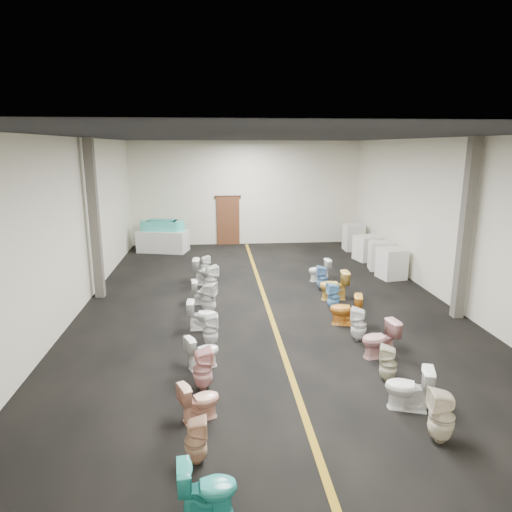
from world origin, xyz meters
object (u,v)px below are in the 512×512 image
object	(u,v)px
appliance_crate_b	(380,256)
toilet_left_6	(202,315)
bathtub	(162,226)
toilet_left_1	(196,441)
toilet_left_10	(206,271)
toilet_left_0	(208,488)
toilet_right_2	(388,364)
toilet_right_1	(409,388)
toilet_right_7	(334,285)
toilet_right_9	(319,270)
toilet_right_3	(380,339)
appliance_crate_d	(354,237)
toilet_left_8	(204,292)
toilet_right_8	(322,278)
toilet_right_5	(346,309)
toilet_right_4	(359,324)
toilet_right_0	(442,416)
appliance_crate_a	(392,264)
toilet_left_4	(203,351)
display_table	(163,241)
toilet_left_5	(210,330)
toilet_left_7	(209,299)
toilet_left_9	(211,280)
toilet_left_2	(200,400)
toilet_left_11	(205,266)
appliance_crate_c	(367,248)
toilet_right_6	(334,297)

from	to	relation	value
appliance_crate_b	toilet_left_6	world-z (taller)	appliance_crate_b
bathtub	toilet_left_1	world-z (taller)	bathtub
toilet_left_6	toilet_left_10	bearing A→B (deg)	1.15
appliance_crate_b	toilet_left_6	distance (m)	7.85
toilet_left_0	toilet_right_2	bearing A→B (deg)	-54.11
toilet_left_10	toilet_right_1	size ratio (longest dim) A/B	1.09
toilet_left_0	toilet_right_7	world-z (taller)	toilet_right_7
toilet_right_9	toilet_right_3	bearing A→B (deg)	-5.19
appliance_crate_d	toilet_left_8	size ratio (longest dim) A/B	1.63
toilet_right_8	toilet_right_5	bearing A→B (deg)	5.97
toilet_right_2	toilet_right_4	distance (m)	1.85
toilet_right_7	toilet_right_8	distance (m)	0.89
toilet_left_6	toilet_right_0	world-z (taller)	toilet_right_0
appliance_crate_a	toilet_left_10	xyz separation A→B (m)	(-6.09, -0.13, -0.08)
toilet_left_4	toilet_left_10	size ratio (longest dim) A/B	0.81
toilet_left_6	toilet_right_3	size ratio (longest dim) A/B	0.92
display_table	toilet_right_4	xyz separation A→B (m)	(5.31, -9.46, -0.05)
appliance_crate_d	toilet_left_5	xyz separation A→B (m)	(-5.93, -9.00, -0.18)
toilet_left_7	toilet_left_10	xyz separation A→B (m)	(-0.10, 2.72, -0.01)
toilet_left_9	toilet_right_5	xyz separation A→B (m)	(3.29, -2.73, -0.04)
display_table	toilet_right_4	distance (m)	10.85
toilet_left_4	toilet_right_5	bearing A→B (deg)	-83.94
toilet_right_2	appliance_crate_b	bearing A→B (deg)	-174.79
toilet_left_8	toilet_left_2	bearing A→B (deg)	174.12
toilet_left_8	appliance_crate_d	bearing A→B (deg)	-51.15
toilet_right_4	toilet_left_11	bearing A→B (deg)	-123.48
toilet_left_6	toilet_right_2	size ratio (longest dim) A/B	1.01
toilet_left_7	toilet_right_5	distance (m)	3.48
appliance_crate_d	toilet_right_3	xyz separation A→B (m)	(-2.45, -9.84, -0.16)
toilet_right_3	toilet_right_4	world-z (taller)	toilet_right_3
bathtub	toilet_left_4	bearing A→B (deg)	-70.11
toilet_left_4	toilet_left_9	world-z (taller)	toilet_left_9
display_table	bathtub	distance (m)	0.63
toilet_right_9	toilet_left_5	bearing A→B (deg)	-41.94
toilet_left_11	toilet_right_1	distance (m)	9.07
display_table	toilet_left_5	size ratio (longest dim) A/B	2.69
toilet_left_4	toilet_left_8	size ratio (longest dim) A/B	1.00
toilet_left_0	toilet_right_8	bearing A→B (deg)	-26.88
appliance_crate_c	toilet_left_11	bearing A→B (deg)	-165.02
toilet_left_6	toilet_right_5	world-z (taller)	toilet_right_5
toilet_left_10	display_table	bearing A→B (deg)	25.65
toilet_right_6	toilet_right_5	bearing A→B (deg)	-3.91
toilet_right_7	bathtub	bearing A→B (deg)	-139.42
toilet_left_11	toilet_right_9	xyz separation A→B (m)	(3.70, -0.95, 0.02)
appliance_crate_a	toilet_left_4	distance (m)	8.37
display_table	toilet_right_5	world-z (taller)	display_table
toilet_left_8	appliance_crate_a	bearing A→B (deg)	-78.72
toilet_right_4	toilet_left_5	bearing A→B (deg)	-65.54
toilet_right_7	toilet_left_4	bearing A→B (deg)	-42.70
bathtub	toilet_left_9	world-z (taller)	bathtub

